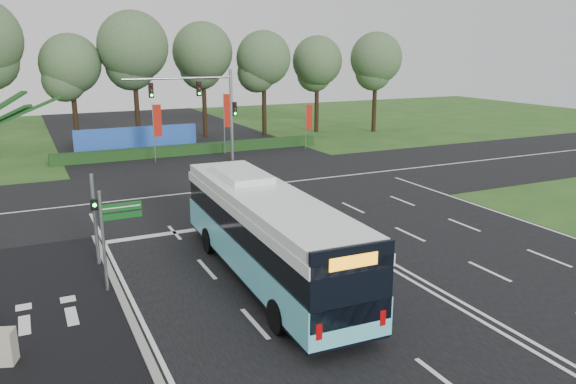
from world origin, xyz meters
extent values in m
plane|color=#234D19|center=(0.00, 0.00, 0.00)|extent=(120.00, 120.00, 0.00)
cube|color=black|center=(0.00, 0.00, 0.02)|extent=(20.00, 120.00, 0.04)
cube|color=black|center=(0.00, 12.00, 0.03)|extent=(120.00, 14.00, 0.05)
cube|color=black|center=(-12.50, -3.00, 0.03)|extent=(5.00, 18.00, 0.06)
cube|color=gray|center=(-10.10, -3.00, 0.06)|extent=(0.25, 18.00, 0.12)
cube|color=#5ECBDB|center=(-4.79, -1.80, 1.14)|extent=(3.08, 12.81, 1.17)
cube|color=black|center=(-4.79, -1.80, 0.60)|extent=(3.05, 12.75, 0.32)
cube|color=black|center=(-4.79, -1.80, 2.20)|extent=(2.96, 12.62, 1.01)
cube|color=white|center=(-4.79, -1.80, 2.83)|extent=(3.08, 12.81, 0.37)
cube|color=white|center=(-4.79, -1.80, 3.20)|extent=(3.01, 12.30, 0.37)
cube|color=white|center=(-4.70, 0.85, 3.52)|extent=(1.80, 3.24, 0.27)
cube|color=black|center=(-5.00, -8.10, 2.25)|extent=(2.58, 0.21, 2.33)
cube|color=orange|center=(-5.00, -8.14, 2.99)|extent=(1.49, 0.11, 0.37)
cylinder|color=black|center=(-5.91, 1.85, 0.55)|extent=(0.33, 1.11, 1.10)
cylinder|color=black|center=(-3.42, 1.76, 0.55)|extent=(0.33, 1.11, 1.10)
cylinder|color=black|center=(-6.17, -5.79, 0.55)|extent=(0.33, 1.11, 1.10)
cylinder|color=black|center=(-3.68, -5.87, 0.55)|extent=(0.33, 1.11, 1.10)
cylinder|color=gray|center=(-10.36, 2.42, 1.89)|extent=(0.15, 0.15, 3.77)
cube|color=black|center=(-10.36, 2.24, 2.59)|extent=(0.32, 0.22, 0.43)
sphere|color=#19F233|center=(-10.36, 2.14, 2.59)|extent=(0.15, 0.15, 0.15)
cylinder|color=gray|center=(-10.44, -0.39, 1.87)|extent=(0.11, 0.11, 3.75)
cube|color=#0D4D16|center=(-9.74, -0.37, 3.09)|extent=(1.41, 0.08, 0.28)
cube|color=#0D4D16|center=(-9.74, -0.37, 2.76)|extent=(1.41, 0.08, 0.21)
cube|color=white|center=(-9.74, -0.41, 3.09)|extent=(1.31, 0.03, 0.04)
cube|color=#B1A98F|center=(-13.73, -4.15, 0.52)|extent=(0.76, 0.70, 1.04)
cylinder|color=gray|center=(-3.61, 22.24, 2.26)|extent=(0.07, 0.07, 4.52)
cube|color=#AA1B0E|center=(-3.27, 22.23, 3.21)|extent=(0.60, 0.05, 2.41)
cylinder|color=gray|center=(2.40, 23.41, 2.51)|extent=(0.08, 0.08, 5.02)
cube|color=#AA1B0E|center=(2.77, 23.38, 3.57)|extent=(0.67, 0.10, 2.68)
cylinder|color=gray|center=(9.41, 22.44, 1.97)|extent=(0.06, 0.06, 3.93)
cube|color=#AA1B0E|center=(9.69, 22.38, 2.80)|extent=(0.52, 0.15, 2.10)
cylinder|color=gray|center=(2.00, 20.50, 3.50)|extent=(0.24, 0.24, 7.00)
cylinder|color=gray|center=(-2.00, 20.50, 6.40)|extent=(8.00, 0.16, 0.16)
cube|color=black|center=(-0.50, 20.50, 5.60)|extent=(0.32, 0.28, 1.05)
cube|color=black|center=(-4.00, 20.50, 5.60)|extent=(0.32, 0.28, 1.05)
cube|color=black|center=(2.25, 20.50, 4.00)|extent=(0.32, 0.28, 1.05)
cube|color=#183814|center=(0.00, 24.50, 0.40)|extent=(22.00, 1.20, 0.80)
cube|color=#204CAF|center=(-4.00, 27.00, 1.10)|extent=(10.00, 0.30, 2.20)
cylinder|color=black|center=(-8.27, 31.44, 3.43)|extent=(0.44, 0.44, 6.87)
sphere|color=#385431|center=(-8.27, 31.44, 7.23)|extent=(5.06, 5.06, 5.06)
cylinder|color=black|center=(-3.15, 30.70, 4.11)|extent=(0.44, 0.44, 8.22)
sphere|color=#385431|center=(-3.15, 30.70, 8.66)|extent=(6.06, 6.06, 6.06)
cylinder|color=black|center=(3.75, 32.97, 3.86)|extent=(0.44, 0.44, 7.73)
sphere|color=#385431|center=(3.75, 32.97, 8.13)|extent=(5.69, 5.69, 5.69)
cylinder|color=black|center=(9.30, 31.19, 3.59)|extent=(0.44, 0.44, 7.18)
sphere|color=#385431|center=(9.30, 31.19, 7.55)|extent=(5.29, 5.29, 5.29)
cylinder|color=black|center=(15.28, 31.35, 3.44)|extent=(0.44, 0.44, 6.87)
sphere|color=#385431|center=(15.28, 31.35, 7.24)|extent=(5.06, 5.06, 5.06)
cylinder|color=black|center=(20.84, 29.02, 3.56)|extent=(0.44, 0.44, 7.13)
sphere|color=#385431|center=(20.84, 29.02, 7.50)|extent=(5.25, 5.25, 5.25)
camera|label=1|loc=(-12.65, -20.05, 8.52)|focal=35.00mm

